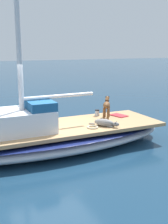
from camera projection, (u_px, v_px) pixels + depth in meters
name	position (u px, v px, depth m)	size (l,w,h in m)	color
ground_plane	(54.00, 148.00, 8.39)	(120.00, 120.00, 0.00)	navy
sailboat_main	(54.00, 138.00, 8.31)	(2.75, 7.32, 0.66)	#B2B7C1
cabin_house	(15.00, 120.00, 7.70)	(1.47, 2.26, 0.84)	silver
dog_brown	(107.00, 105.00, 9.23)	(0.80, 0.62, 0.70)	brown
dog_grey	(105.00, 123.00, 8.31)	(0.81, 0.65, 0.22)	gray
deck_winch	(97.00, 113.00, 9.61)	(0.16, 0.16, 0.21)	#B7B7BC
coiled_rope	(93.00, 127.00, 8.16)	(0.32, 0.32, 0.04)	beige
deck_towel	(119.00, 115.00, 9.62)	(0.56, 0.36, 0.03)	#C6333D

